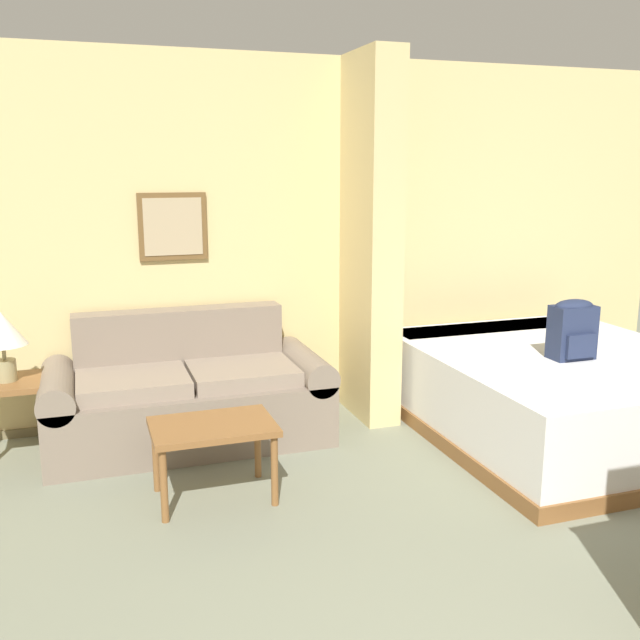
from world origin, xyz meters
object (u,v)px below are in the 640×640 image
couch (188,396)px  table_lamp (2,333)px  coffee_table (213,434)px  bed (559,392)px  backpack (573,328)px

couch → table_lamp: bearing=-179.8°
couch → table_lamp: (-1.11, -0.00, 0.52)m
coffee_table → couch: bearing=90.4°
couch → bed: (2.45, -0.69, -0.01)m
backpack → bed: bearing=69.9°
couch → bed: bearing=-15.7°
couch → table_lamp: table_lamp is taller
coffee_table → bed: (2.45, 0.23, -0.08)m
coffee_table → backpack: size_ratio=1.71×
bed → backpack: bearing=-110.1°
coffee_table → table_lamp: 1.51m
couch → backpack: size_ratio=4.72×
coffee_table → backpack: backpack is taller
bed → backpack: 0.52m
couch → backpack: bearing=-19.8°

